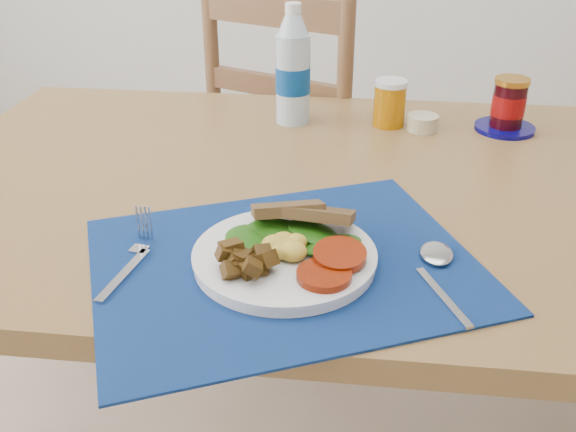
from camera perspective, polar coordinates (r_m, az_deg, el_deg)
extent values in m
cube|color=brown|center=(1.12, 2.08, 2.36)|extent=(1.40, 0.90, 0.04)
cylinder|color=brown|center=(1.79, -17.90, -1.96)|extent=(0.06, 0.06, 0.71)
cube|color=brown|center=(1.88, 1.89, 4.28)|extent=(0.57, 0.56, 0.04)
cylinder|color=brown|center=(2.06, 8.77, -1.01)|extent=(0.04, 0.04, 0.43)
cylinder|color=brown|center=(2.21, -0.34, 1.40)|extent=(0.04, 0.04, 0.43)
cylinder|color=brown|center=(1.78, 4.42, -5.96)|extent=(0.04, 0.04, 0.43)
cylinder|color=brown|center=(1.95, -5.65, -2.79)|extent=(0.04, 0.04, 0.43)
cube|color=brown|center=(1.58, -1.23, 17.85)|extent=(0.38, 0.18, 0.50)
cube|color=black|center=(0.87, -0.31, -4.26)|extent=(0.62, 0.57, 0.00)
cylinder|color=silver|center=(0.86, -0.31, -3.71)|extent=(0.24, 0.24, 0.02)
ellipsoid|color=gold|center=(0.85, -0.06, -2.64)|extent=(0.06, 0.05, 0.03)
cylinder|color=#901D05|center=(0.82, 3.93, -4.58)|extent=(0.07, 0.07, 0.01)
ellipsoid|color=#123706|center=(0.89, 0.52, -1.78)|extent=(0.13, 0.08, 0.01)
cube|color=brown|center=(0.91, 1.32, 0.40)|extent=(0.11, 0.07, 0.03)
cube|color=#B2B5BA|center=(0.87, -14.40, -5.08)|extent=(0.03, 0.13, 0.00)
cube|color=#B2B5BA|center=(0.93, -12.69, -2.25)|extent=(0.03, 0.07, 0.00)
cube|color=#B2B5BA|center=(0.82, 13.60, -6.98)|extent=(0.06, 0.12, 0.00)
ellipsoid|color=#B2B5BA|center=(0.90, 13.04, -3.39)|extent=(0.04, 0.06, 0.01)
cylinder|color=#ADBFCC|center=(1.34, 0.44, 12.04)|extent=(0.07, 0.07, 0.18)
cylinder|color=navy|center=(1.34, 0.44, 12.04)|extent=(0.07, 0.07, 0.05)
cone|color=#ADBFCC|center=(1.31, 0.45, 16.73)|extent=(0.06, 0.06, 0.04)
cylinder|color=white|center=(1.31, 0.46, 18.06)|extent=(0.03, 0.03, 0.02)
cylinder|color=#B16404|center=(1.35, 9.02, 9.78)|extent=(0.06, 0.06, 0.09)
cylinder|color=#BAB188|center=(1.35, 11.86, 8.12)|extent=(0.06, 0.06, 0.03)
cylinder|color=#070558|center=(1.39, 18.69, 7.43)|extent=(0.12, 0.12, 0.01)
cylinder|color=black|center=(1.38, 19.00, 9.30)|extent=(0.06, 0.06, 0.09)
cylinder|color=maroon|center=(1.38, 19.01, 9.32)|extent=(0.07, 0.07, 0.04)
cylinder|color=#BA771F|center=(1.36, 19.34, 11.26)|extent=(0.07, 0.07, 0.01)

